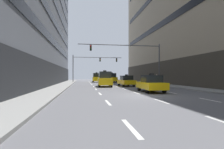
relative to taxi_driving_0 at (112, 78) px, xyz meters
The scene contains 35 objects.
ground_plane 25.92m from the taxi_driving_0, 93.57° to the right, with size 120.00×120.00×0.00m, color slate.
sidewalk_left 27.57m from the taxi_driving_0, 110.26° to the right, with size 2.60×80.00×0.14m, color gray.
lane_stripe_l1_s2 34.22m from the taxi_driving_0, 98.28° to the right, with size 0.16×2.00×0.01m, color silver.
lane_stripe_l1_s3 29.28m from the taxi_driving_0, 99.69° to the right, with size 0.16×2.00×0.01m, color silver.
lane_stripe_l1_s4 24.37m from the taxi_driving_0, 101.67° to the right, with size 0.16×2.00×0.01m, color silver.
lane_stripe_l1_s5 19.51m from the taxi_driving_0, 104.65° to the right, with size 0.16×2.00×0.01m, color silver.
lane_stripe_l1_s6 14.73m from the taxi_driving_0, 109.58° to the right, with size 0.16×2.00×0.01m, color silver.
lane_stripe_l1_s7 10.18m from the taxi_driving_0, 119.11° to the right, with size 0.16×2.00×0.01m, color silver.
lane_stripe_l1_s8 6.34m from the taxi_driving_0, 142.01° to the right, with size 0.16×2.00×0.01m, color silver.
lane_stripe_l1_s9 5.16m from the taxi_driving_0, 166.83° to the left, with size 0.16×2.00×0.01m, color silver.
lane_stripe_l1_s10 7.95m from the taxi_driving_0, 128.68° to the left, with size 0.16×2.00×0.01m, color silver.
lane_stripe_l2_s3 28.91m from the taxi_driving_0, 93.20° to the right, with size 0.16×2.00×0.01m, color silver.
lane_stripe_l2_s4 23.92m from the taxi_driving_0, 93.87° to the right, with size 0.16×2.00×0.01m, color silver.
lane_stripe_l2_s5 18.94m from the taxi_driving_0, 94.89° to the right, with size 0.16×2.00×0.01m, color silver.
lane_stripe_l2_s6 13.98m from the taxi_driving_0, 96.64° to the right, with size 0.16×2.00×0.01m, color silver.
lane_stripe_l2_s7 9.05m from the taxi_driving_0, 100.33° to the right, with size 0.16×2.00×0.01m, color silver.
lane_stripe_l2_s8 4.30m from the taxi_driving_0, 112.73° to the right, with size 0.16×2.00×0.01m, color silver.
lane_stripe_l2_s9 2.24m from the taxi_driving_0, 144.42° to the left, with size 0.16×2.00×0.01m, color silver.
lane_stripe_l2_s10 6.44m from the taxi_driving_0, 104.68° to the left, with size 0.16×2.00×0.01m, color silver.
lane_stripe_l3_s3 28.92m from the taxi_driving_0, 86.62° to the right, with size 0.16×2.00×0.01m, color silver.
lane_stripe_l3_s4 23.93m from the taxi_driving_0, 85.92° to the right, with size 0.16×2.00×0.01m, color silver.
lane_stripe_l3_s5 18.95m from the taxi_driving_0, 84.84° to the right, with size 0.16×2.00×0.01m, color silver.
lane_stripe_l3_s6 13.99m from the taxi_driving_0, 82.99° to the right, with size 0.16×2.00×0.01m, color silver.
lane_stripe_l3_s7 9.07m from the taxi_driving_0, 79.11° to the right, with size 0.16×2.00×0.01m, color silver.
lane_stripe_l3_s8 4.33m from the taxi_driving_0, 66.13° to the right, with size 0.16×2.00×0.01m, color silver.
lane_stripe_l3_s9 2.30m from the taxi_driving_0, 34.11° to the left, with size 0.16×2.00×0.01m, color silver.
lane_stripe_l3_s10 6.47m from the taxi_driving_0, 74.53° to the left, with size 0.16×2.00×0.01m, color silver.
taxi_driving_0 is the anchor object (origin of this frame).
taxi_driving_1 23.09m from the taxi_driving_0, 89.91° to the right, with size 1.98×4.37×1.79m.
taxi_driving_2 15.04m from the taxi_driving_0, 103.01° to the right, with size 2.03×4.45×2.29m.
taxi_driving_3 3.74m from the taxi_driving_0, 152.68° to the left, with size 1.91×4.41×2.30m.
taxi_driving_4 13.75m from the taxi_driving_0, 90.33° to the right, with size 1.93×4.25×1.73m.
traffic_signal_0 13.69m from the taxi_driving_0, 84.50° to the right, with size 12.67×0.35×6.34m.
traffic_signal_1 5.88m from the taxi_driving_0, 165.83° to the left, with size 11.16×0.35×6.05m.
pedestrian_0 10.92m from the taxi_driving_0, 49.55° to the right, with size 0.34×0.47×1.64m.
Camera 1 is at (-4.74, -13.15, 1.60)m, focal length 28.08 mm.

